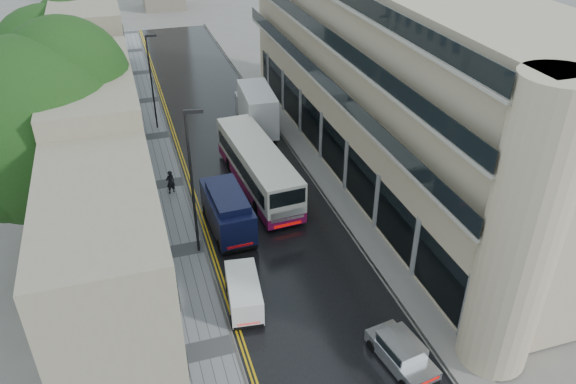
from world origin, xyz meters
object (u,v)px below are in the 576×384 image
white_lorry (247,120)px  navy_van (219,230)px  silver_hatchback (406,378)px  white_van (232,312)px  pedestrian (170,182)px  lamp_post_far (152,84)px  tree_near (41,160)px  tree_far (58,87)px  cream_bus (256,193)px  lamp_post_near (192,186)px

white_lorry → navy_van: 14.51m
white_lorry → silver_hatchback: 26.31m
white_van → pedestrian: bearing=102.2°
lamp_post_far → tree_near: bearing=-108.3°
tree_far → white_lorry: 14.29m
tree_near → lamp_post_far: (7.13, 17.47, -2.80)m
tree_near → white_van: size_ratio=3.65×
white_lorry → silver_hatchback: white_lorry is taller
cream_bus → pedestrian: bearing=136.3°
tree_far → lamp_post_far: (6.83, 4.47, -2.09)m
white_lorry → lamp_post_far: lamp_post_far is taller
cream_bus → pedestrian: (-5.10, 4.25, -0.61)m
lamp_post_far → lamp_post_near: bearing=-84.7°
tree_near → navy_van: tree_near is taller
silver_hatchback → white_van: white_van is taller
cream_bus → pedestrian: 6.67m
cream_bus → silver_hatchback: bearing=-84.2°
white_lorry → cream_bus: bearing=-97.1°
silver_hatchback → lamp_post_near: size_ratio=0.42×
cream_bus → pedestrian: cream_bus is taller
navy_van → pedestrian: navy_van is taller
tree_near → silver_hatchback: tree_near is taller
tree_near → navy_van: 10.49m
cream_bus → white_lorry: 10.61m
navy_van → tree_far: bearing=118.6°
navy_van → lamp_post_near: (-1.27, 0.21, 3.19)m
lamp_post_near → lamp_post_far: bearing=101.5°
tree_near → lamp_post_far: tree_near is taller
white_lorry → white_van: white_lorry is taller
pedestrian → lamp_post_near: lamp_post_near is taller
pedestrian → lamp_post_far: size_ratio=0.22×
white_van → lamp_post_near: lamp_post_near is taller
tree_near → lamp_post_near: size_ratio=1.53×
silver_hatchback → navy_van: 13.99m
tree_near → pedestrian: (6.89, 6.08, -5.95)m
pedestrian → lamp_post_near: bearing=73.2°
cream_bus → tree_near: bearing=-175.2°
white_van → lamp_post_far: bearing=99.2°
white_van → silver_hatchback: bearing=-37.2°
tree_near → lamp_post_near: 8.00m
white_van → cream_bus: bearing=75.2°
cream_bus → lamp_post_near: bearing=-150.1°
cream_bus → white_lorry: white_lorry is taller
silver_hatchback → navy_van: navy_van is taller
lamp_post_near → tree_far: bearing=127.4°
silver_hatchback → lamp_post_near: (-7.11, 12.91, 3.93)m
cream_bus → tree_far: bearing=132.4°
white_van → lamp_post_near: (-0.62, 6.65, 3.78)m
navy_van → lamp_post_near: lamp_post_near is taller
white_lorry → navy_van: white_lorry is taller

